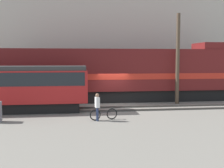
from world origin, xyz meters
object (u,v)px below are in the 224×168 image
at_px(streetcar, 19,86).
at_px(person, 97,104).
at_px(freight_locomotive, 118,74).
at_px(utility_pole_left, 178,59).
at_px(bicycle, 104,114).

distance_m(streetcar, person, 6.33).
height_order(freight_locomotive, utility_pole_left, utility_pole_left).
distance_m(freight_locomotive, utility_pole_left, 5.27).
height_order(bicycle, utility_pole_left, utility_pole_left).
height_order(streetcar, bicycle, streetcar).
xyz_separation_m(freight_locomotive, bicycle, (-2.00, -7.64, -2.04)).
bearing_deg(streetcar, freight_locomotive, 29.70).
height_order(person, utility_pole_left, utility_pole_left).
bearing_deg(person, streetcar, 145.55).
bearing_deg(person, utility_pole_left, 39.07).
bearing_deg(person, bicycle, 30.06).
height_order(streetcar, person, streetcar).
height_order(streetcar, utility_pole_left, utility_pole_left).
bearing_deg(utility_pole_left, freight_locomotive, 154.99).
bearing_deg(bicycle, freight_locomotive, 75.33).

